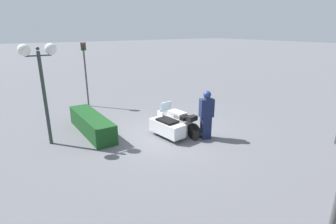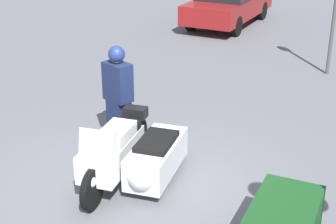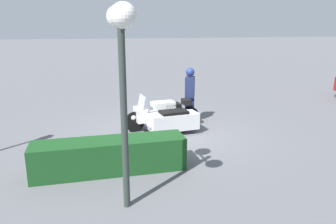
{
  "view_description": "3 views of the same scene",
  "coord_description": "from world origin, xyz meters",
  "px_view_note": "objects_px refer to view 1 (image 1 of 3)",
  "views": [
    {
      "loc": [
        -8.01,
        5.49,
        4.05
      ],
      "look_at": [
        0.16,
        -0.05,
        0.9
      ],
      "focal_mm": 28.0,
      "sensor_mm": 36.0,
      "label": 1
    },
    {
      "loc": [
        6.38,
        3.4,
        4.28
      ],
      "look_at": [
        -0.86,
        0.1,
        0.9
      ],
      "focal_mm": 55.0,
      "sensor_mm": 36.0,
      "label": 2
    },
    {
      "loc": [
        2.33,
        9.54,
        3.24
      ],
      "look_at": [
        -0.02,
        0.12,
        0.68
      ],
      "focal_mm": 35.0,
      "sensor_mm": 36.0,
      "label": 3
    }
  ],
  "objects_px": {
    "hedge_bush_curbside": "(92,124)",
    "traffic_light_near": "(85,65)",
    "police_motorcycle": "(170,123)",
    "officer_rider": "(206,114)",
    "twin_lamp_post": "(40,64)"
  },
  "relations": [
    {
      "from": "officer_rider",
      "to": "hedge_bush_curbside",
      "type": "relative_size",
      "value": 0.55
    },
    {
      "from": "twin_lamp_post",
      "to": "traffic_light_near",
      "type": "relative_size",
      "value": 1.06
    },
    {
      "from": "officer_rider",
      "to": "hedge_bush_curbside",
      "type": "xyz_separation_m",
      "value": [
        3.0,
        3.45,
        -0.61
      ]
    },
    {
      "from": "police_motorcycle",
      "to": "twin_lamp_post",
      "type": "relative_size",
      "value": 0.7
    },
    {
      "from": "police_motorcycle",
      "to": "hedge_bush_curbside",
      "type": "xyz_separation_m",
      "value": [
        1.92,
        2.54,
        -0.08
      ]
    },
    {
      "from": "police_motorcycle",
      "to": "officer_rider",
      "type": "relative_size",
      "value": 1.35
    },
    {
      "from": "police_motorcycle",
      "to": "twin_lamp_post",
      "type": "height_order",
      "value": "twin_lamp_post"
    },
    {
      "from": "officer_rider",
      "to": "twin_lamp_post",
      "type": "distance_m",
      "value": 6.1
    },
    {
      "from": "police_motorcycle",
      "to": "traffic_light_near",
      "type": "distance_m",
      "value": 6.24
    },
    {
      "from": "police_motorcycle",
      "to": "officer_rider",
      "type": "xyz_separation_m",
      "value": [
        -1.08,
        -0.91,
        0.53
      ]
    },
    {
      "from": "hedge_bush_curbside",
      "to": "twin_lamp_post",
      "type": "xyz_separation_m",
      "value": [
        -0.18,
        1.61,
        2.55
      ]
    },
    {
      "from": "police_motorcycle",
      "to": "twin_lamp_post",
      "type": "xyz_separation_m",
      "value": [
        1.73,
        4.15,
        2.47
      ]
    },
    {
      "from": "hedge_bush_curbside",
      "to": "traffic_light_near",
      "type": "distance_m",
      "value": 4.45
    },
    {
      "from": "police_motorcycle",
      "to": "traffic_light_near",
      "type": "xyz_separation_m",
      "value": [
        5.81,
        1.42,
        1.76
      ]
    },
    {
      "from": "police_motorcycle",
      "to": "hedge_bush_curbside",
      "type": "bearing_deg",
      "value": 46.22
    }
  ]
}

